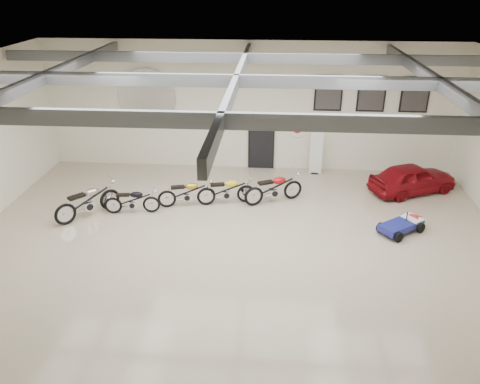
# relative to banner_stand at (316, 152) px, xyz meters

# --- Properties ---
(floor) EXTENTS (16.00, 12.00, 0.01)m
(floor) POSITION_rel_banner_stand_xyz_m (-2.66, -5.50, -0.89)
(floor) COLOR tan
(floor) RESTS_ON ground
(ceiling) EXTENTS (16.00, 12.00, 0.01)m
(ceiling) POSITION_rel_banner_stand_xyz_m (-2.66, -5.50, 4.11)
(ceiling) COLOR gray
(ceiling) RESTS_ON back_wall
(back_wall) EXTENTS (16.00, 0.02, 5.00)m
(back_wall) POSITION_rel_banner_stand_xyz_m (-2.66, 0.50, 1.61)
(back_wall) COLOR silver
(back_wall) RESTS_ON floor
(ceiling_beams) EXTENTS (15.80, 11.80, 0.32)m
(ceiling_beams) POSITION_rel_banner_stand_xyz_m (-2.66, -5.50, 3.86)
(ceiling_beams) COLOR #56595D
(ceiling_beams) RESTS_ON ceiling
(door) EXTENTS (0.92, 0.08, 2.10)m
(door) POSITION_rel_banner_stand_xyz_m (-2.16, 0.45, 0.16)
(door) COLOR black
(door) RESTS_ON back_wall
(logo_plaque) EXTENTS (2.30, 0.06, 1.16)m
(logo_plaque) POSITION_rel_banner_stand_xyz_m (-6.66, 0.45, 1.91)
(logo_plaque) COLOR silver
(logo_plaque) RESTS_ON back_wall
(poster_left) EXTENTS (1.05, 0.08, 1.35)m
(poster_left) POSITION_rel_banner_stand_xyz_m (0.34, 0.46, 2.21)
(poster_left) COLOR black
(poster_left) RESTS_ON back_wall
(poster_mid) EXTENTS (1.05, 0.08, 1.35)m
(poster_mid) POSITION_rel_banner_stand_xyz_m (1.94, 0.46, 2.21)
(poster_mid) COLOR black
(poster_mid) RESTS_ON back_wall
(poster_right) EXTENTS (1.05, 0.08, 1.35)m
(poster_right) POSITION_rel_banner_stand_xyz_m (3.54, 0.46, 2.21)
(poster_right) COLOR black
(poster_right) RESTS_ON back_wall
(oil_sign) EXTENTS (0.72, 0.10, 0.72)m
(oil_sign) POSITION_rel_banner_stand_xyz_m (-0.76, 0.45, 0.81)
(oil_sign) COLOR white
(oil_sign) RESTS_ON back_wall
(banner_stand) EXTENTS (0.50, 0.23, 1.79)m
(banner_stand) POSITION_rel_banner_stand_xyz_m (0.00, 0.00, 0.00)
(banner_stand) COLOR white
(banner_stand) RESTS_ON floor
(motorcycle_silver) EXTENTS (1.99, 2.09, 1.15)m
(motorcycle_silver) POSITION_rel_banner_stand_xyz_m (-7.60, -4.19, -0.32)
(motorcycle_silver) COLOR silver
(motorcycle_silver) RESTS_ON floor
(motorcycle_black) EXTENTS (1.84, 0.79, 0.93)m
(motorcycle_black) POSITION_rel_banner_stand_xyz_m (-6.25, -3.84, -0.43)
(motorcycle_black) COLOR silver
(motorcycle_black) RESTS_ON floor
(motorcycle_gold) EXTENTS (2.01, 1.07, 1.00)m
(motorcycle_gold) POSITION_rel_banner_stand_xyz_m (-4.55, -3.18, -0.39)
(motorcycle_gold) COLOR silver
(motorcycle_gold) RESTS_ON floor
(motorcycle_yellow) EXTENTS (2.05, 1.06, 1.02)m
(motorcycle_yellow) POSITION_rel_banner_stand_xyz_m (-3.24, -2.92, -0.38)
(motorcycle_yellow) COLOR silver
(motorcycle_yellow) RESTS_ON floor
(motorcycle_red) EXTENTS (2.19, 1.50, 1.10)m
(motorcycle_red) POSITION_rel_banner_stand_xyz_m (-1.62, -2.69, -0.34)
(motorcycle_red) COLOR silver
(motorcycle_red) RESTS_ON floor
(go_kart) EXTENTS (1.90, 1.71, 0.64)m
(go_kart) POSITION_rel_banner_stand_xyz_m (2.40, -4.40, -0.57)
(go_kart) COLOR navy
(go_kart) RESTS_ON floor
(vintage_car) EXTENTS (2.49, 3.43, 1.09)m
(vintage_car) POSITION_rel_banner_stand_xyz_m (3.34, -1.50, -0.35)
(vintage_car) COLOR maroon
(vintage_car) RESTS_ON floor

